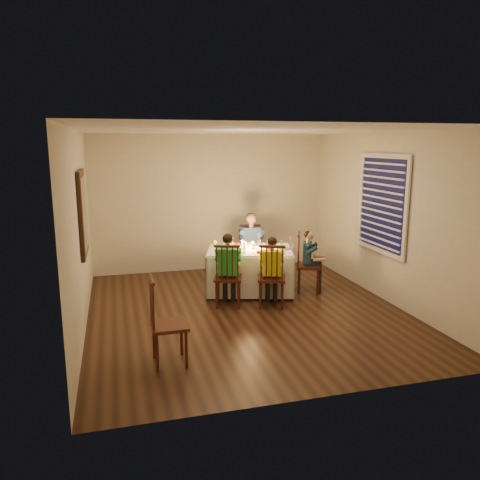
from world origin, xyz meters
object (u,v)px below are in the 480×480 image
object	(u,v)px
chair_near_left	(228,306)
serving_bowl	(228,244)
child_green	(228,306)
chair_near_right	(271,306)
adult	(251,279)
chair_adult	(251,279)
chair_extra	(170,363)
child_teal	(308,291)
child_yellow	(271,306)
chair_end	(308,291)
dining_table	(250,261)

from	to	relation	value
chair_near_left	serving_bowl	size ratio (longest dim) A/B	4.67
serving_bowl	child_green	bearing A→B (deg)	-103.80
chair_near_right	adult	distance (m)	1.48
chair_adult	serving_bowl	xyz separation A→B (m)	(-0.50, -0.32, 0.75)
child_green	adult	bearing A→B (deg)	-102.52
chair_extra	child_teal	size ratio (longest dim) A/B	0.99
adult	child_green	size ratio (longest dim) A/B	1.08
chair_near_right	child_yellow	distance (m)	0.00
chair_end	child_green	size ratio (longest dim) A/B	0.88
dining_table	chair_near_right	size ratio (longest dim) A/B	1.63
chair_end	child_teal	bearing A→B (deg)	0.00
dining_table	chair_near_left	distance (m)	0.95
adult	chair_adult	bearing A→B (deg)	0.00
chair_near_left	child_teal	bearing A→B (deg)	-149.11
chair_adult	child_teal	size ratio (longest dim) A/B	0.96
chair_near_left	adult	distance (m)	1.48
child_green	child_teal	bearing A→B (deg)	-149.11
chair_adult	child_teal	bearing A→B (deg)	-43.52
chair_end	chair_adult	bearing A→B (deg)	61.65
dining_table	child_teal	world-z (taller)	dining_table
chair_adult	child_teal	xyz separation A→B (m)	(0.72, -0.93, 0.00)
chair_end	chair_extra	distance (m)	3.25
child_yellow	chair_near_right	bearing A→B (deg)	-7.20
adult	serving_bowl	xyz separation A→B (m)	(-0.50, -0.32, 0.75)
chair_end	child_yellow	distance (m)	0.99
child_yellow	chair_end	bearing A→B (deg)	-127.78
adult	child_green	distance (m)	1.48
chair_end	child_green	bearing A→B (deg)	127.39
chair_adult	adult	world-z (taller)	adult
chair_adult	chair_end	world-z (taller)	same
chair_extra	chair_adult	bearing A→B (deg)	-32.28
chair_end	serving_bowl	size ratio (longest dim) A/B	4.67
dining_table	chair_near_right	distance (m)	0.95
chair_adult	chair_near_left	bearing A→B (deg)	-111.19
adult	chair_end	bearing A→B (deg)	-43.52
chair_extra	adult	size ratio (longest dim) A/B	0.83
child_green	child_yellow	world-z (taller)	child_green
chair_near_left	adult	size ratio (longest dim) A/B	0.81
chair_adult	child_green	bearing A→B (deg)	-111.19
child_green	child_teal	xyz separation A→B (m)	(1.46, 0.35, 0.00)
chair_adult	serving_bowl	world-z (taller)	serving_bowl
chair_near_left	adult	bearing A→B (deg)	-102.52
chair_adult	chair_extra	bearing A→B (deg)	-112.79
chair_extra	serving_bowl	world-z (taller)	serving_bowl
serving_bowl	chair_end	bearing A→B (deg)	-26.71
child_teal	chair_end	bearing A→B (deg)	0.00
child_teal	serving_bowl	bearing A→B (deg)	87.26
chair_near_left	child_teal	distance (m)	1.50
chair_extra	adult	world-z (taller)	adult
chair_near_right	chair_end	distance (m)	0.99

